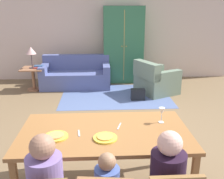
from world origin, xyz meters
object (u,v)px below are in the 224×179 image
(armoire, at_px, (123,45))
(handbag, at_px, (138,94))
(couch, at_px, (76,75))
(wine_glass, at_px, (162,112))
(armchair, at_px, (155,81))
(table_lamp, at_px, (31,51))
(plate_near_child, at_px, (105,138))
(plate_near_man, at_px, (56,136))
(book_lower, at_px, (38,68))
(dining_table, at_px, (105,136))
(side_table, at_px, (33,76))
(book_upper, at_px, (39,66))

(armoire, relative_size, handbag, 6.56)
(couch, distance_m, armoire, 1.58)
(wine_glass, relative_size, armchair, 0.16)
(table_lamp, height_order, handbag, table_lamp)
(plate_near_child, height_order, armoire, armoire)
(couch, xyz_separation_m, armoire, (1.31, 0.47, 0.75))
(armchair, xyz_separation_m, handbag, (-0.50, -0.48, -0.19))
(plate_near_man, xyz_separation_m, table_lamp, (-1.23, 4.04, 0.24))
(book_lower, bearing_deg, dining_table, -67.79)
(wine_glass, xyz_separation_m, couch, (-1.35, 4.00, -0.59))
(armchair, bearing_deg, wine_glass, -101.47)
(book_lower, bearing_deg, plate_near_man, -75.01)
(couch, bearing_deg, side_table, -166.45)
(armchair, bearing_deg, couch, 161.33)
(plate_near_man, xyz_separation_m, wine_glass, (1.19, 0.30, 0.12))
(wine_glass, distance_m, book_upper, 4.43)
(wine_glass, distance_m, side_table, 4.49)
(wine_glass, distance_m, armoire, 4.47)
(book_lower, height_order, handbag, book_lower)
(dining_table, distance_m, plate_near_child, 0.19)
(wine_glass, bearing_deg, side_table, 122.86)
(wine_glass, relative_size, handbag, 0.58)
(armoire, height_order, book_lower, armoire)
(armoire, xyz_separation_m, handbag, (0.20, -1.63, -0.92))
(side_table, xyz_separation_m, book_lower, (0.15, -0.03, 0.22))
(dining_table, height_order, armoire, armoire)
(couch, xyz_separation_m, handbag, (1.52, -1.16, -0.17))
(dining_table, distance_m, armoire, 4.71)
(plate_near_man, distance_m, plate_near_child, 0.52)
(book_upper, bearing_deg, plate_near_child, -68.98)
(book_upper, bearing_deg, handbag, -21.30)
(book_lower, bearing_deg, armoire, 18.70)
(book_upper, distance_m, handbag, 2.67)
(couch, relative_size, side_table, 3.13)
(couch, relative_size, table_lamp, 3.36)
(side_table, distance_m, book_lower, 0.27)
(plate_near_man, distance_m, side_table, 4.24)
(armchair, distance_m, book_lower, 2.98)
(couch, xyz_separation_m, armchair, (2.02, -0.68, 0.02))
(plate_near_man, relative_size, armchair, 0.22)
(plate_near_man, relative_size, wine_glass, 1.34)
(armoire, relative_size, table_lamp, 3.89)
(wine_glass, relative_size, table_lamp, 0.34)
(couch, relative_size, handbag, 5.67)
(dining_table, xyz_separation_m, book_lower, (-1.59, 3.89, -0.10))
(handbag, bearing_deg, plate_near_child, -104.79)
(side_table, height_order, book_lower, book_lower)
(plate_near_child, xyz_separation_m, book_lower, (-1.59, 4.07, -0.18))
(plate_near_child, relative_size, book_lower, 1.14)
(armchair, height_order, armoire, armoire)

